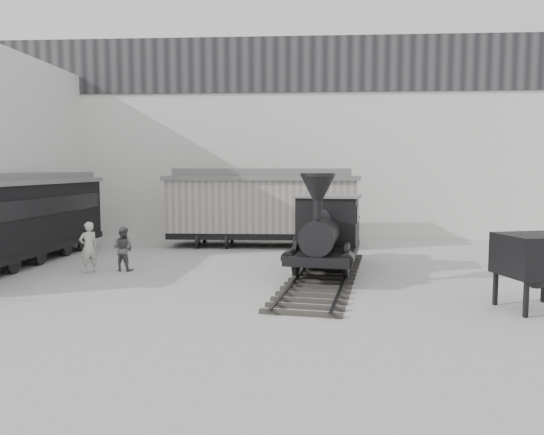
# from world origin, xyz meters

# --- Properties ---
(ground) EXTENTS (90.00, 90.00, 0.00)m
(ground) POSITION_xyz_m (0.00, 0.00, 0.00)
(ground) COLOR #9E9E9B
(north_wall) EXTENTS (34.00, 2.51, 11.00)m
(north_wall) POSITION_xyz_m (0.00, 14.98, 5.55)
(north_wall) COLOR silver
(north_wall) RESTS_ON ground
(locomotive) EXTENTS (3.77, 10.41, 3.60)m
(locomotive) POSITION_xyz_m (2.41, 3.46, 1.33)
(locomotive) COLOR #2B2723
(locomotive) RESTS_ON ground
(boxcar) EXTENTS (9.44, 3.05, 3.85)m
(boxcar) POSITION_xyz_m (-0.51, 10.42, 2.02)
(boxcar) COLOR black
(boxcar) RESTS_ON ground
(passenger_coach) EXTENTS (3.17, 12.82, 3.41)m
(passenger_coach) POSITION_xyz_m (-9.95, 4.22, 1.88)
(passenger_coach) COLOR black
(passenger_coach) RESTS_ON ground
(visitor_a) EXTENTS (0.81, 0.81, 1.89)m
(visitor_a) POSITION_xyz_m (-6.35, 3.23, 0.95)
(visitor_a) COLOR #B6B9AA
(visitor_a) RESTS_ON ground
(visitor_b) EXTENTS (0.93, 0.80, 1.66)m
(visitor_b) POSITION_xyz_m (-5.19, 3.66, 0.83)
(visitor_b) COLOR #4F5053
(visitor_b) RESTS_ON ground
(coal_hopper) EXTENTS (2.24, 1.99, 2.07)m
(coal_hopper) POSITION_xyz_m (7.93, -1.08, 1.35)
(coal_hopper) COLOR black
(coal_hopper) RESTS_ON ground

